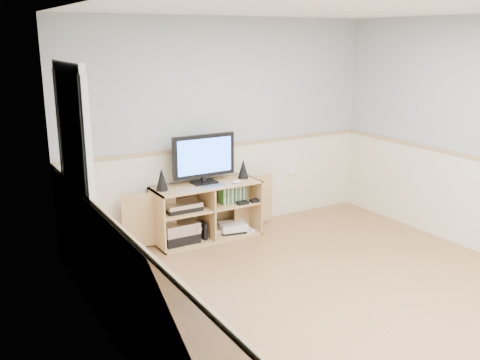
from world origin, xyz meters
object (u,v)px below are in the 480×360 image
(keyboard, at_px, (215,186))
(game_consoles, at_px, (231,228))
(media_cabinet, at_px, (205,209))
(monitor, at_px, (204,157))

(keyboard, relative_size, game_consoles, 0.62)
(media_cabinet, height_order, monitor, monitor)
(media_cabinet, relative_size, game_consoles, 4.22)
(monitor, bearing_deg, media_cabinet, 90.00)
(game_consoles, bearing_deg, media_cabinet, 168.02)
(media_cabinet, relative_size, keyboard, 6.76)
(monitor, distance_m, game_consoles, 0.94)
(media_cabinet, xyz_separation_m, monitor, (-0.00, -0.01, 0.62))
(monitor, height_order, game_consoles, monitor)
(keyboard, bearing_deg, monitor, 101.07)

